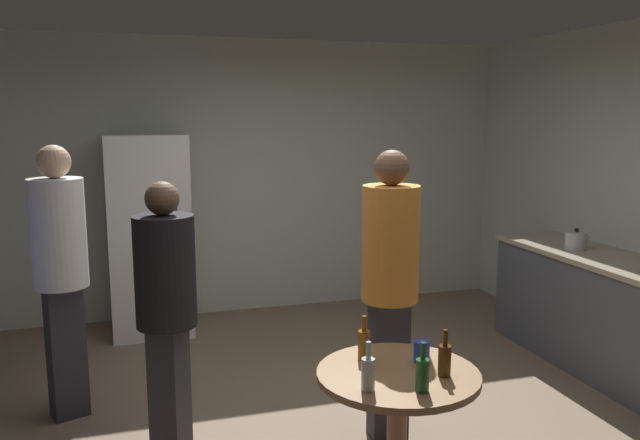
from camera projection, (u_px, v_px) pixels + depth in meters
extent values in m
cube|color=#7A6651|center=(334.00, 431.00, 4.13)|extent=(5.20, 5.20, 0.10)
cube|color=beige|center=(253.00, 177.00, 6.39)|extent=(5.32, 0.06, 2.70)
cube|color=white|center=(150.00, 235.00, 5.76)|extent=(0.70, 0.65, 1.80)
cube|color=#262628|center=(176.00, 230.00, 5.48)|extent=(0.03, 0.03, 0.60)
cube|color=#4C515B|center=(603.00, 316.00, 4.95)|extent=(0.60, 2.05, 0.86)
cube|color=tan|center=(608.00, 259.00, 4.87)|extent=(0.64, 2.09, 0.04)
cylinder|color=#B2B2B7|center=(576.00, 241.00, 5.13)|extent=(0.17, 0.17, 0.14)
sphere|color=black|center=(577.00, 230.00, 5.12)|extent=(0.04, 0.04, 0.04)
cone|color=#B2B2B7|center=(588.00, 238.00, 5.16)|extent=(0.09, 0.04, 0.06)
cylinder|color=olive|center=(398.00, 375.00, 3.12)|extent=(0.80, 0.80, 0.03)
cylinder|color=#8C5919|center=(364.00, 345.00, 3.26)|extent=(0.06, 0.06, 0.15)
cylinder|color=#8C5919|center=(364.00, 323.00, 3.24)|extent=(0.02, 0.02, 0.08)
cylinder|color=#593314|center=(445.00, 361.00, 3.05)|extent=(0.06, 0.06, 0.15)
cylinder|color=#593314|center=(445.00, 338.00, 3.04)|extent=(0.02, 0.02, 0.08)
cylinder|color=#26662D|center=(422.00, 375.00, 2.88)|extent=(0.06, 0.06, 0.15)
cylinder|color=#26662D|center=(423.00, 351.00, 2.87)|extent=(0.02, 0.02, 0.08)
cylinder|color=silver|center=(368.00, 374.00, 2.89)|extent=(0.06, 0.06, 0.15)
cylinder|color=silver|center=(368.00, 350.00, 2.88)|extent=(0.02, 0.02, 0.08)
cylinder|color=blue|center=(422.00, 352.00, 3.22)|extent=(0.08, 0.08, 0.11)
cube|color=#2D2D38|center=(66.00, 352.00, 4.18)|extent=(0.27, 0.24, 0.88)
cylinder|color=white|center=(58.00, 233.00, 4.05)|extent=(0.44, 0.44, 0.70)
sphere|color=#D8AD8C|center=(53.00, 162.00, 3.97)|extent=(0.21, 0.21, 0.21)
cube|color=#2D2D38|center=(170.00, 391.00, 3.68)|extent=(0.25, 0.27, 0.80)
cylinder|color=black|center=(165.00, 271.00, 3.56)|extent=(0.46, 0.46, 0.63)
sphere|color=brown|center=(162.00, 198.00, 3.49)|extent=(0.19, 0.19, 0.19)
cube|color=#2D2D38|center=(388.00, 369.00, 3.90)|extent=(0.23, 0.19, 0.87)
cylinder|color=orange|center=(391.00, 244.00, 3.77)|extent=(0.36, 0.36, 0.69)
sphere|color=brown|center=(392.00, 168.00, 3.70)|extent=(0.21, 0.21, 0.21)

